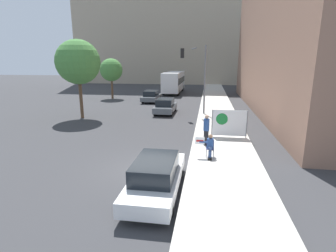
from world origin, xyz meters
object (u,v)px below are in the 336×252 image
(traffic_light_pole, at_px, (197,69))
(car_on_road_midblock, at_px, (151,96))
(seated_protester, at_px, (210,145))
(street_tree_near_curb, at_px, (78,62))
(parked_car_curbside, at_px, (156,176))
(jogger_on_sidewalk, at_px, (206,130))
(car_on_road_nearest, at_px, (165,106))
(protest_banner, at_px, (229,123))
(street_tree_midblock, at_px, (111,70))
(city_bus_on_road, at_px, (174,81))

(traffic_light_pole, distance_m, car_on_road_midblock, 10.42)
(seated_protester, relative_size, street_tree_near_curb, 0.17)
(street_tree_near_curb, bearing_deg, parked_car_curbside, -53.68)
(traffic_light_pole, height_order, parked_car_curbside, traffic_light_pole)
(seated_protester, bearing_deg, jogger_on_sidewalk, 84.04)
(parked_car_curbside, xyz_separation_m, car_on_road_nearest, (-2.26, 15.94, 0.01))
(protest_banner, relative_size, traffic_light_pole, 0.36)
(jogger_on_sidewalk, distance_m, traffic_light_pole, 10.17)
(traffic_light_pole, xyz_separation_m, parked_car_curbside, (-0.76, -15.48, -3.57))
(seated_protester, xyz_separation_m, car_on_road_nearest, (-4.28, 12.05, -0.08))
(seated_protester, bearing_deg, car_on_road_midblock, 98.76)
(jogger_on_sidewalk, height_order, parked_car_curbside, jogger_on_sidewalk)
(jogger_on_sidewalk, bearing_deg, traffic_light_pole, -68.68)
(car_on_road_midblock, distance_m, street_tree_near_curb, 12.03)
(traffic_light_pole, xyz_separation_m, street_tree_midblock, (-11.99, 9.98, -0.45))
(seated_protester, xyz_separation_m, traffic_light_pole, (-1.27, 11.60, 3.48))
(street_tree_near_curb, bearing_deg, car_on_road_nearest, 24.43)
(car_on_road_nearest, height_order, city_bus_on_road, city_bus_on_road)
(street_tree_near_curb, distance_m, street_tree_midblock, 12.93)
(car_on_road_midblock, xyz_separation_m, street_tree_midblock, (-6.00, 2.25, 3.13))
(street_tree_midblock, bearing_deg, city_bus_on_road, 45.28)
(city_bus_on_road, distance_m, street_tree_near_curb, 21.35)
(jogger_on_sidewalk, relative_size, street_tree_near_curb, 0.27)
(street_tree_midblock, bearing_deg, car_on_road_nearest, -46.72)
(parked_car_curbside, relative_size, street_tree_near_curb, 0.70)
(seated_protester, xyz_separation_m, city_bus_on_road, (-5.71, 29.20, 1.11))
(protest_banner, relative_size, car_on_road_midblock, 0.49)
(city_bus_on_road, bearing_deg, traffic_light_pole, -75.84)
(seated_protester, bearing_deg, street_tree_midblock, 109.74)
(seated_protester, height_order, car_on_road_midblock, car_on_road_midblock)
(jogger_on_sidewalk, bearing_deg, car_on_road_midblock, -52.84)
(jogger_on_sidewalk, distance_m, street_tree_midblock, 23.69)
(seated_protester, relative_size, car_on_road_midblock, 0.26)
(protest_banner, bearing_deg, car_on_road_nearest, 123.99)
(city_bus_on_road, height_order, street_tree_near_curb, street_tree_near_curb)
(car_on_road_midblock, xyz_separation_m, city_bus_on_road, (1.55, 9.87, 1.19))
(jogger_on_sidewalk, bearing_deg, parked_car_curbside, 87.89)
(parked_car_curbside, bearing_deg, city_bus_on_road, 96.36)
(street_tree_midblock, bearing_deg, street_tree_near_curb, -81.59)
(street_tree_near_curb, bearing_deg, traffic_light_pole, 15.30)
(protest_banner, distance_m, street_tree_midblock, 23.03)
(car_on_road_midblock, bearing_deg, jogger_on_sidewalk, -67.86)
(protest_banner, distance_m, street_tree_near_curb, 14.05)
(seated_protester, height_order, car_on_road_nearest, car_on_road_nearest)
(car_on_road_midblock, distance_m, city_bus_on_road, 10.06)
(jogger_on_sidewalk, relative_size, street_tree_midblock, 0.34)
(car_on_road_nearest, height_order, car_on_road_midblock, car_on_road_nearest)
(jogger_on_sidewalk, xyz_separation_m, street_tree_midblock, (-13.05, 19.58, 2.75))
(street_tree_near_curb, bearing_deg, car_on_road_midblock, 68.61)
(traffic_light_pole, bearing_deg, protest_banner, -72.11)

